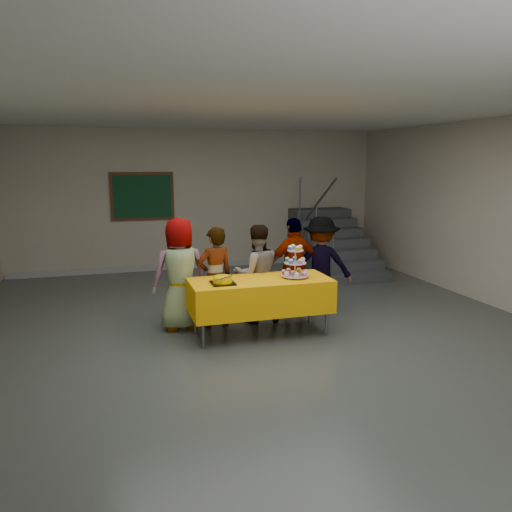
{
  "coord_description": "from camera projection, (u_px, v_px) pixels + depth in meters",
  "views": [
    {
      "loc": [
        -1.93,
        -5.72,
        2.31
      ],
      "look_at": [
        -0.02,
        0.66,
        1.05
      ],
      "focal_mm": 35.0,
      "sensor_mm": 36.0,
      "label": 1
    }
  ],
  "objects": [
    {
      "name": "staircase",
      "position": [
        329.0,
        246.0,
        10.91
      ],
      "size": [
        1.3,
        2.4,
        2.04
      ],
      "color": "#424447",
      "rests_on": "ground"
    },
    {
      "name": "bake_table",
      "position": [
        260.0,
        295.0,
        6.68
      ],
      "size": [
        1.88,
        0.78,
        0.77
      ],
      "color": "#595960",
      "rests_on": "ground"
    },
    {
      "name": "bear_cake",
      "position": [
        223.0,
        279.0,
        6.39
      ],
      "size": [
        0.32,
        0.36,
        0.12
      ],
      "color": "black",
      "rests_on": "bake_table"
    },
    {
      "name": "schoolchild_c",
      "position": [
        257.0,
        274.0,
        7.21
      ],
      "size": [
        0.7,
        0.55,
        1.43
      ],
      "primitive_type": "imported",
      "rotation": [
        0.0,
        0.0,
        3.13
      ],
      "color": "slate",
      "rests_on": "ground"
    },
    {
      "name": "schoolchild_a",
      "position": [
        180.0,
        274.0,
        6.89
      ],
      "size": [
        0.8,
        0.55,
        1.57
      ],
      "primitive_type": "imported",
      "rotation": [
        0.0,
        0.0,
        3.21
      ],
      "color": "slate",
      "rests_on": "ground"
    },
    {
      "name": "schoolchild_e",
      "position": [
        321.0,
        265.0,
        7.7
      ],
      "size": [
        1.1,
        0.86,
        1.49
      ],
      "primitive_type": "imported",
      "rotation": [
        0.0,
        0.0,
        2.77
      ],
      "color": "slate",
      "rests_on": "ground"
    },
    {
      "name": "noticeboard",
      "position": [
        142.0,
        196.0,
        10.39
      ],
      "size": [
        1.3,
        0.05,
        1.0
      ],
      "color": "#472B16",
      "rests_on": "ground"
    },
    {
      "name": "schoolchild_b",
      "position": [
        215.0,
        277.0,
        7.0
      ],
      "size": [
        0.58,
        0.45,
        1.43
      ],
      "primitive_type": "imported",
      "rotation": [
        0.0,
        0.0,
        3.37
      ],
      "color": "slate",
      "rests_on": "ground"
    },
    {
      "name": "room_shell",
      "position": [
        273.0,
        177.0,
        5.98
      ],
      "size": [
        10.0,
        10.04,
        3.02
      ],
      "color": "#4C514C",
      "rests_on": "ground"
    },
    {
      "name": "schoolchild_d",
      "position": [
        295.0,
        267.0,
        7.54
      ],
      "size": [
        0.91,
        0.46,
        1.49
      ],
      "primitive_type": "imported",
      "rotation": [
        0.0,
        0.0,
        3.25
      ],
      "color": "slate",
      "rests_on": "ground"
    },
    {
      "name": "cupcake_stand",
      "position": [
        295.0,
        265.0,
        6.72
      ],
      "size": [
        0.38,
        0.38,
        0.44
      ],
      "color": "silver",
      "rests_on": "bake_table"
    }
  ]
}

